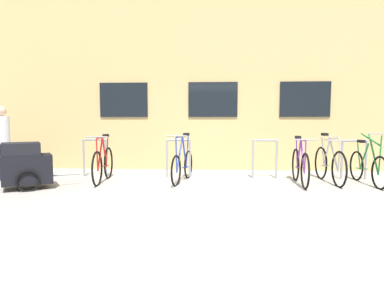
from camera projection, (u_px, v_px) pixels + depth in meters
name	position (u px, v px, depth m)	size (l,w,h in m)	color
ground_plane	(211.00, 195.00, 6.25)	(42.00, 42.00, 0.00)	#9E998E
storefront_building	(213.00, 83.00, 12.59)	(28.00, 6.92, 5.36)	tan
bike_rack	(221.00, 155.00, 8.07)	(6.59, 0.05, 0.90)	gray
bicycle_blue	(183.00, 164.00, 7.59)	(0.47, 1.64, 1.07)	black
bicycle_green	(367.00, 166.00, 7.30)	(0.44, 1.72, 1.11)	black
bicycle_silver	(329.00, 164.00, 7.49)	(0.44, 1.79, 1.07)	black
bicycle_red	(103.00, 164.00, 7.57)	(0.44, 1.69, 1.05)	black
bicycle_purple	(300.00, 166.00, 7.29)	(0.44, 1.71, 1.02)	black
bike_trailer	(26.00, 165.00, 6.80)	(1.41, 1.01, 0.93)	black
person_by_bench	(2.00, 138.00, 7.71)	(0.36, 0.32, 1.65)	#1E2338
backpack	(17.00, 169.00, 8.05)	(0.28, 0.20, 0.44)	black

